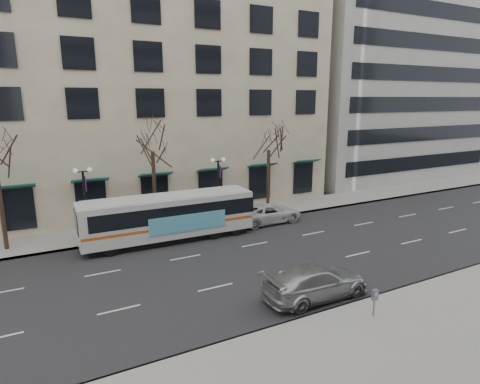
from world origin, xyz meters
TOP-DOWN VIEW (x-y plane):
  - ground at (0.00, 0.00)m, footprint 160.00×160.00m
  - sidewalk_far at (5.00, 9.00)m, footprint 80.00×4.00m
  - building_hotel at (-2.00, 21.00)m, footprint 40.00×20.00m
  - building_office at (32.00, 21.00)m, footprint 25.00×20.00m
  - tree_far_mid at (0.00, 8.80)m, footprint 3.60×3.60m
  - tree_far_right at (10.00, 8.80)m, footprint 3.60×3.60m
  - lamp_post_left at (-4.99, 8.20)m, footprint 1.22×0.45m
  - lamp_post_right at (5.01, 8.20)m, footprint 1.22×0.45m
  - city_bus at (0.16, 5.79)m, footprint 11.99×2.84m
  - silver_car at (4.03, -5.60)m, footprint 5.66×2.33m
  - white_pickup at (8.46, 6.20)m, footprint 5.51×2.59m
  - pay_station at (5.09, -8.44)m, footprint 0.28×0.20m

SIDE VIEW (x-z plane):
  - ground at x=0.00m, z-range 0.00..0.00m
  - sidewalk_far at x=5.00m, z-range 0.00..0.15m
  - white_pickup at x=8.46m, z-range 0.00..1.52m
  - silver_car at x=4.03m, z-range 0.00..1.64m
  - pay_station at x=5.09m, z-range 0.44..1.71m
  - city_bus at x=0.16m, z-range 0.15..3.39m
  - lamp_post_left at x=-4.99m, z-range 0.34..5.55m
  - lamp_post_right at x=5.01m, z-range 0.34..5.55m
  - tree_far_right at x=10.00m, z-range 2.39..10.45m
  - tree_far_mid at x=0.00m, z-range 2.63..11.18m
  - building_hotel at x=-2.00m, z-range 0.00..24.00m
  - building_office at x=32.00m, z-range 0.00..35.00m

